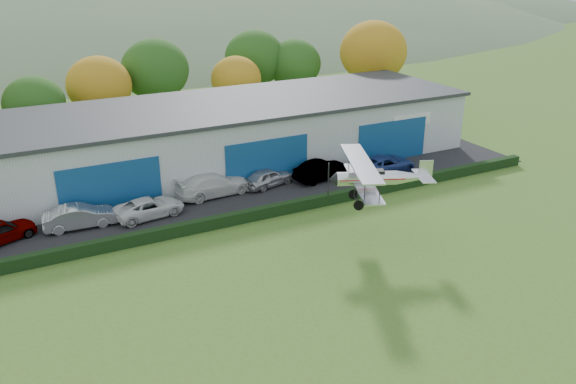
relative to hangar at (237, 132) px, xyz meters
name	(u,v)px	position (x,y,z in m)	size (l,w,h in m)	color
ground	(380,361)	(-5.00, -27.98, -2.66)	(300.00, 300.00, 0.00)	#466821
apron	(250,191)	(-2.00, -6.98, -2.63)	(48.00, 9.00, 0.05)	black
hedge	(277,210)	(-2.00, -11.78, -2.26)	(46.00, 0.60, 0.80)	black
hangar	(237,132)	(0.00, 0.00, 0.00)	(40.60, 12.60, 5.30)	#B2B7BC
tree_belt	(148,77)	(-4.15, 12.64, 2.95)	(75.70, 13.22, 10.12)	#3D2614
distant_hills	(29,86)	(-9.38, 112.02, -15.70)	(430.00, 196.00, 56.00)	#4C6642
car_1	(80,216)	(-14.47, -7.64, -1.84)	(1.63, 4.67, 1.54)	silver
car_2	(149,207)	(-9.97, -8.06, -1.94)	(2.21, 4.80, 1.33)	silver
car_3	(213,184)	(-4.69, -6.41, -1.77)	(2.35, 5.79, 1.68)	silver
car_4	(268,177)	(-0.25, -6.64, -1.90)	(1.67, 4.15, 1.41)	silver
car_5	(323,170)	(4.24, -7.34, -1.81)	(1.68, 4.83, 1.59)	gray
car_6	(384,164)	(9.48, -8.46, -1.84)	(2.53, 5.49, 1.53)	navy
biplane	(376,177)	(1.78, -17.72, 1.50)	(6.57, 7.29, 2.78)	silver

